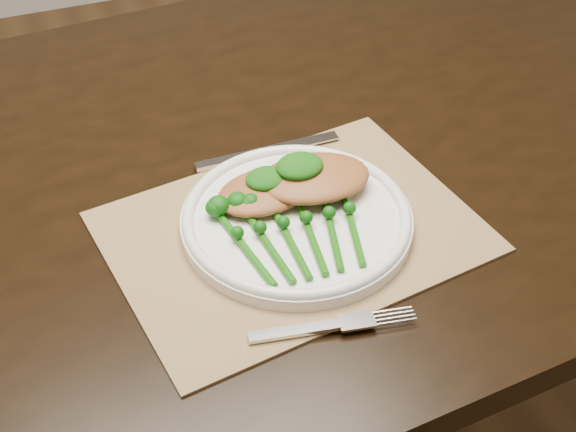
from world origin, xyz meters
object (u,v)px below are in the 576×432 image
object	(u,v)px
dinner_plate	(297,218)
chicken_fillet_left	(265,191)
dining_table	(227,349)
placemat	(292,232)
broccolini_bundle	(300,237)

from	to	relation	value
dinner_plate	chicken_fillet_left	distance (m)	0.05
dining_table	placemat	bearing A→B (deg)	-77.65
dining_table	chicken_fillet_left	world-z (taller)	chicken_fillet_left
placemat	chicken_fillet_left	bearing A→B (deg)	101.07
dinner_plate	dining_table	bearing A→B (deg)	110.05
dinner_plate	chicken_fillet_left	bearing A→B (deg)	119.91
dinner_plate	chicken_fillet_left	size ratio (longest dim) A/B	2.28
dining_table	dinner_plate	world-z (taller)	dinner_plate
dinner_plate	broccolini_bundle	bearing A→B (deg)	-106.27
dining_table	chicken_fillet_left	size ratio (longest dim) A/B	14.07
chicken_fillet_left	broccolini_bundle	size ratio (longest dim) A/B	0.68
broccolini_bundle	placemat	bearing A→B (deg)	86.34
placemat	dinner_plate	distance (m)	0.02
dining_table	chicken_fillet_left	xyz separation A→B (m)	(0.03, -0.11, 0.40)
dinner_plate	broccolini_bundle	xyz separation A→B (m)	(-0.01, -0.04, 0.01)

